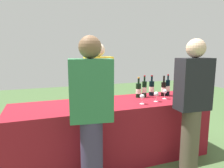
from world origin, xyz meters
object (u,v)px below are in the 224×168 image
Objects in this scene: guest_0 at (91,113)px; guest_1 at (192,103)px; wine_bottle_0 at (94,95)px; wine_bottle_1 at (138,90)px; wine_glass_0 at (142,97)px; wine_bottle_2 at (144,89)px; wine_glass_1 at (156,94)px; wine_glass_2 at (165,92)px; wine_bottle_4 at (164,89)px; server_pouring at (99,89)px; wine_bottle_5 at (168,87)px; wine_bottle_3 at (152,88)px.

guest_0 is 1.00× the size of guest_1.
guest_0 reaches higher than wine_bottle_0.
wine_bottle_1 reaches higher than wine_glass_0.
guest_0 is (-1.00, -0.76, -0.04)m from wine_bottle_2.
wine_glass_1 is 0.22m from wine_glass_2.
wine_bottle_1 is 0.38m from wine_glass_2.
wine_bottle_0 is at bearing 164.23° from wine_glass_1.
wine_bottle_4 is 0.19× the size of guest_0.
server_pouring is (-0.33, 0.90, -0.03)m from wine_glass_0.
wine_bottle_0 is 1.11m from wine_bottle_4.
wine_glass_2 is (-0.18, -0.19, -0.02)m from wine_bottle_5.
wine_glass_1 is (0.11, -0.31, -0.01)m from wine_bottle_1.
wine_bottle_3 is 0.18m from wine_bottle_4.
guest_1 reaches higher than wine_bottle_2.
wine_bottle_4 is 0.19× the size of guest_1.
wine_bottle_0 is at bearing 148.52° from guest_1.
wine_bottle_4 is 1.04m from server_pouring.
wine_bottle_5 is at bearing 79.52° from guest_1.
wine_glass_1 is 1.11m from guest_0.
wine_glass_0 is at bearing -109.84° from wine_bottle_1.
wine_glass_2 is (0.44, 0.14, 0.01)m from wine_glass_0.
wine_bottle_0 is 0.18× the size of server_pouring.
wine_glass_2 is at bearing -45.52° from wine_bottle_2.
wine_bottle_1 is at bearing 70.16° from wine_glass_0.
wine_bottle_1 is 0.96× the size of wine_bottle_3.
wine_bottle_3 is at bearing 141.89° from server_pouring.
wine_bottle_0 is 2.25× the size of wine_glass_0.
wine_glass_0 is (-0.23, -0.36, -0.03)m from wine_bottle_2.
wine_bottle_3 reaches higher than wine_glass_2.
wine_glass_0 is 0.08× the size of guest_0.
wine_glass_1 is at bearing 115.52° from guest_1.
wine_bottle_1 is at bearing 114.61° from guest_1.
wine_bottle_1 is 0.49m from wine_bottle_5.
wine_bottle_5 is (0.09, 0.02, 0.01)m from wine_bottle_4.
wine_bottle_0 is 0.84m from wine_glass_1.
wine_bottle_3 is 0.20× the size of server_pouring.
wine_bottle_3 is 0.96× the size of wine_bottle_5.
wine_glass_2 is at bearing 25.25° from wine_glass_1.
wine_bottle_0 is 0.18× the size of guest_1.
wine_glass_0 is at bearing 106.72° from server_pouring.
wine_bottle_4 is 0.95× the size of wine_bottle_5.
wine_bottle_4 is 0.76m from guest_1.
wine_bottle_4 is at bearing 30.78° from wine_glass_0.
guest_1 is (-0.01, -0.57, -0.02)m from wine_glass_2.
wine_bottle_2 is at bearing 172.46° from wine_bottle_4.
wine_bottle_4 is at bearing 85.48° from guest_1.
wine_bottle_5 is 0.20× the size of server_pouring.
wine_glass_1 is (0.81, -0.23, -0.01)m from wine_bottle_0.
wine_glass_2 is (-0.10, -0.18, -0.01)m from wine_bottle_4.
guest_0 reaches higher than wine_bottle_3.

